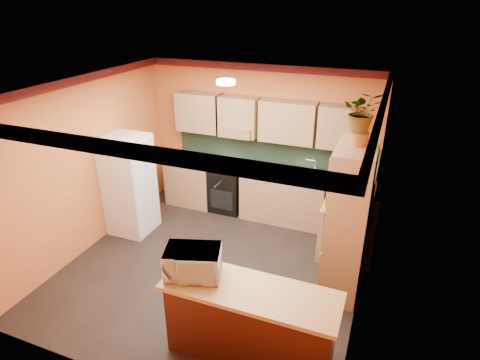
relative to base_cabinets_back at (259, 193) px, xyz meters
name	(u,v)px	position (x,y,z in m)	size (l,w,h in m)	color
room_shell	(218,129)	(-0.09, -1.52, 1.65)	(4.24, 4.24, 2.72)	black
base_cabinets_back	(259,193)	(0.00, 0.00, 0.00)	(3.65, 0.60, 0.88)	#A17655
countertop_back	(259,170)	(0.00, 0.00, 0.46)	(3.65, 0.62, 0.04)	black
stove	(228,187)	(-0.62, 0.00, 0.02)	(0.58, 0.58, 0.91)	black
kettle	(231,162)	(-0.53, -0.05, 0.56)	(0.17, 0.17, 0.18)	#A90B0E
sink	(302,175)	(0.78, 0.00, 0.50)	(0.48, 0.40, 0.03)	silver
base_cabinets_right	(347,233)	(1.69, -0.79, 0.00)	(0.60, 0.80, 0.88)	#A17655
countertop_right	(350,206)	(1.69, -0.79, 0.46)	(0.62, 0.80, 0.04)	black
fridge	(129,185)	(-1.86, -1.29, 0.41)	(0.68, 0.66, 1.70)	white
pantry	(348,223)	(1.74, -1.55, 0.61)	(0.48, 0.90, 2.10)	#A17655
fern_pot	(359,138)	(1.74, -1.50, 1.74)	(0.22, 0.22, 0.16)	#A75928
fern	(363,112)	(1.74, -1.50, 2.06)	(0.44, 0.38, 0.49)	#A17655
breakfast_bar	(250,325)	(0.96, -3.10, 0.00)	(1.80, 0.55, 0.88)	#430F11
bar_top	(250,291)	(0.96, -3.10, 0.47)	(1.90, 0.65, 0.05)	tan
microwave	(193,262)	(0.30, -3.10, 0.65)	(0.59, 0.40, 0.33)	white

